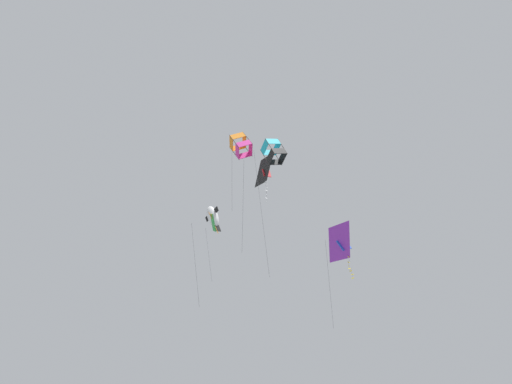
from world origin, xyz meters
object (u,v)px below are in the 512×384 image
Objects in this scene: kite_diamond_near_right at (213,223)px; kite_box_highest at (241,146)px; kite_box_mid_left at (274,152)px; kite_delta_upper_right at (264,171)px; kite_delta_near_left at (340,243)px; kite_fish_low_drifter at (213,217)px.

kite_diamond_near_right is 6.89m from kite_box_highest.
kite_box_mid_left is 3.54m from kite_delta_upper_right.
kite_delta_near_left is at bearing 122.56° from kite_box_mid_left.
kite_fish_low_drifter is (4.88, 0.27, 5.54)m from kite_diamond_near_right.
kite_box_mid_left is 10.59m from kite_fish_low_drifter.
kite_box_mid_left is at bearing 26.21° from kite_diamond_near_right.
kite_delta_upper_right is (-1.38, -3.53, 4.38)m from kite_diamond_near_right.
kite_delta_near_left is (-3.61, -9.51, -5.51)m from kite_fish_low_drifter.
kite_box_mid_left is 1.40× the size of kite_box_highest.
kite_box_highest reaches higher than kite_delta_near_left.
kite_delta_upper_right is at bearing 116.51° from kite_box_highest.
kite_delta_near_left is (5.73, -5.43, -2.65)m from kite_box_mid_left.
kite_delta_near_left is at bearing 83.49° from kite_diamond_near_right.
kite_diamond_near_right is at bearing -87.94° from kite_delta_near_left.
kite_box_highest is (2.29, 2.17, 3.64)m from kite_box_mid_left.
kite_box_mid_left is 1.37× the size of kite_delta_upper_right.
kite_delta_upper_right is at bearing 54.33° from kite_diamond_near_right.
kite_box_mid_left is 1.56× the size of kite_diamond_near_right.
kite_delta_upper_right is 1.03× the size of kite_box_highest.
kite_fish_low_drifter is 11.57m from kite_delta_near_left.
kite_delta_near_left reaches higher than kite_diamond_near_right.
kite_fish_low_drifter reaches higher than kite_diamond_near_right.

